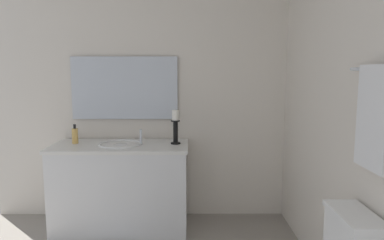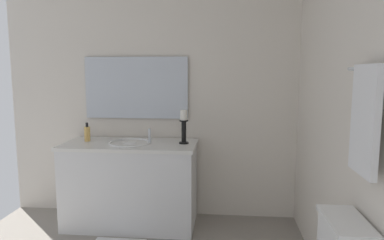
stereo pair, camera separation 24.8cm
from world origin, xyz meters
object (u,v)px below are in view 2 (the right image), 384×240
at_px(vanity_cabinet, 131,184).
at_px(towel_near_vanity, 365,120).
at_px(towel_bar, 372,68).
at_px(soap_bottle, 87,134).
at_px(sink_basin, 130,147).
at_px(candle_holder_tall, 184,126).
at_px(mirror, 136,88).

bearing_deg(vanity_cabinet, towel_near_vanity, 45.86).
height_order(vanity_cabinet, towel_bar, towel_bar).
height_order(soap_bottle, towel_near_vanity, towel_near_vanity).
bearing_deg(towel_bar, sink_basin, -133.83).
height_order(candle_holder_tall, soap_bottle, candle_holder_tall).
bearing_deg(towel_bar, mirror, -138.74).
bearing_deg(mirror, towel_bar, 41.26).
relative_size(vanity_cabinet, towel_bar, 2.08).
relative_size(vanity_cabinet, towel_near_vanity, 2.44).
height_order(sink_basin, soap_bottle, soap_bottle).
height_order(mirror, candle_holder_tall, mirror).
xyz_separation_m(towel_bar, towel_near_vanity, (0.00, -0.02, -0.24)).
bearing_deg(towel_near_vanity, vanity_cabinet, -134.14).
xyz_separation_m(mirror, candle_holder_tall, (0.25, 0.51, -0.34)).
relative_size(vanity_cabinet, soap_bottle, 6.96).
distance_m(sink_basin, towel_near_vanity, 2.19).
bearing_deg(soap_bottle, vanity_cabinet, 82.95).
bearing_deg(soap_bottle, towel_near_vanity, 51.88).
bearing_deg(sink_basin, soap_bottle, -97.04).
relative_size(sink_basin, towel_bar, 0.67).
xyz_separation_m(vanity_cabinet, towel_near_vanity, (1.49, 1.53, 0.84)).
relative_size(sink_basin, candle_holder_tall, 1.28).
bearing_deg(vanity_cabinet, candle_holder_tall, 93.67).
xyz_separation_m(vanity_cabinet, soap_bottle, (-0.05, -0.43, 0.47)).
height_order(sink_basin, towel_bar, towel_bar).
relative_size(mirror, soap_bottle, 5.75).
xyz_separation_m(sink_basin, mirror, (-0.28, -0.00, 0.54)).
bearing_deg(towel_near_vanity, sink_basin, -134.16).
bearing_deg(towel_near_vanity, towel_bar, 90.00).
xyz_separation_m(vanity_cabinet, sink_basin, (-0.00, 0.00, 0.36)).
bearing_deg(towel_near_vanity, candle_holder_tall, -145.99).
distance_m(sink_basin, soap_bottle, 0.45).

